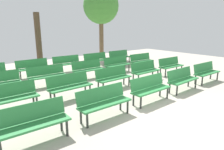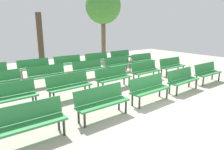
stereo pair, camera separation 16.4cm
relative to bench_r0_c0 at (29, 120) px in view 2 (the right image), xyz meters
The scene contains 21 objects.
ground_plane 4.27m from the bench_r0_c0, 22.34° to the right, with size 24.60×24.60×0.00m, color #B2A899.
bench_r0_c0 is the anchor object (origin of this frame).
bench_r0_c1 1.97m from the bench_r0_c0, ahead, with size 1.60×0.49×0.87m.
bench_r0_c2 3.93m from the bench_r0_c0, ahead, with size 1.60×0.49×0.87m.
bench_r0_c3 5.86m from the bench_r0_c0, ahead, with size 1.61×0.52×0.87m.
bench_r0_c4 7.85m from the bench_r0_c0, ahead, with size 1.61×0.52×0.87m.
bench_r1_c0 2.03m from the bench_r0_c0, 89.77° to the left, with size 1.60×0.50×0.87m.
bench_r1_c1 2.80m from the bench_r0_c0, 45.50° to the left, with size 1.61×0.52×0.87m.
bench_r1_c2 4.38m from the bench_r0_c0, 26.43° to the left, with size 1.61×0.51×0.87m.
bench_r1_c3 6.24m from the bench_r0_c0, 18.47° to the left, with size 1.61×0.50×0.87m.
bench_r1_c4 8.13m from the bench_r0_c0, 13.73° to the left, with size 1.61×0.52×0.87m.
bench_r2_c1 4.46m from the bench_r0_c0, 64.25° to the left, with size 1.61×0.52×0.87m.
bench_r2_c2 5.64m from the bench_r0_c0, 44.90° to the left, with size 1.60×0.49×0.87m.
bench_r2_c3 7.16m from the bench_r0_c0, 34.19° to the left, with size 1.61×0.50×0.87m.
bench_r2_c4 8.80m from the bench_r0_c0, 26.86° to the left, with size 1.61×0.53×0.87m.
bench_r3_c1 6.36m from the bench_r0_c0, 71.52° to the left, with size 1.61×0.50×0.87m.
bench_r3_c2 7.22m from the bench_r0_c0, 56.98° to the left, with size 1.61×0.52×0.87m.
bench_r3_c3 8.39m from the bench_r0_c0, 45.49° to the left, with size 1.61×0.51×0.87m.
bench_r3_c4 9.90m from the bench_r0_c0, 37.41° to the left, with size 1.61×0.50×0.87m.
tree_1 8.61m from the bench_r0_c0, 68.78° to the left, with size 0.34×0.34×3.30m.
tree_2 12.74m from the bench_r0_c0, 46.44° to the left, with size 2.73×2.73×5.36m.
Camera 2 is at (-4.99, -2.73, 2.55)m, focal length 32.19 mm.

